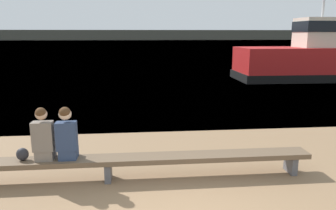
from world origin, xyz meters
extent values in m
plane|color=teal|center=(0.00, 125.32, 0.00)|extent=(240.00, 240.00, 0.00)
cube|color=#4C4C42|center=(0.00, 144.18, 2.10)|extent=(600.00, 12.00, 4.19)
cube|color=brown|center=(-1.14, 2.25, 0.41)|extent=(7.99, 0.46, 0.10)
cube|color=#515156|center=(2.55, 2.25, 0.18)|extent=(0.12, 0.39, 0.36)
cube|color=#515156|center=(-1.14, 2.25, 0.18)|extent=(0.12, 0.39, 0.36)
cube|color=#70665B|center=(-2.31, 2.31, 0.56)|extent=(0.33, 0.35, 0.20)
cube|color=#70665B|center=(-2.31, 2.23, 0.93)|extent=(0.37, 0.22, 0.55)
sphere|color=tan|center=(-2.31, 2.23, 1.36)|extent=(0.22, 0.22, 0.22)
sphere|color=#472D19|center=(-2.31, 2.22, 1.38)|extent=(0.20, 0.20, 0.20)
cube|color=navy|center=(-1.88, 2.31, 0.56)|extent=(0.33, 0.35, 0.20)
cube|color=navy|center=(-1.88, 2.23, 0.93)|extent=(0.37, 0.22, 0.54)
sphere|color=beige|center=(-1.88, 2.23, 1.35)|extent=(0.23, 0.23, 0.23)
sphere|color=#472D19|center=(-1.88, 2.21, 1.38)|extent=(0.21, 0.21, 0.21)
ellipsoid|color=#232328|center=(-2.72, 2.27, 0.58)|extent=(0.23, 0.18, 0.24)
cube|color=#A81919|center=(10.51, 15.54, 0.98)|extent=(9.61, 3.44, 1.96)
cube|color=black|center=(10.51, 15.54, 0.24)|extent=(9.80, 3.58, 0.47)
cube|color=beige|center=(10.99, 15.53, 2.84)|extent=(3.37, 2.04, 1.75)
cube|color=black|center=(10.99, 15.53, 3.19)|extent=(3.44, 2.11, 0.63)
camera|label=1|loc=(-0.57, -3.76, 2.80)|focal=35.00mm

